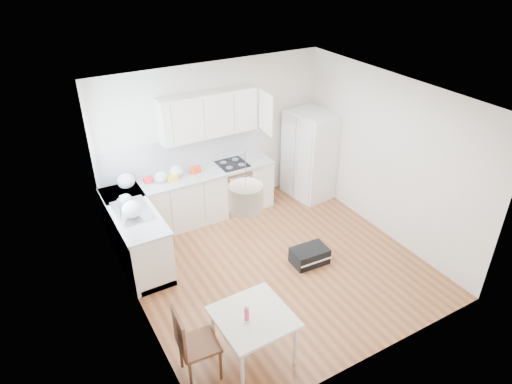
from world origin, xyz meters
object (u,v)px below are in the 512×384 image
refrigerator (311,155)px  gym_bag (310,256)px  dining_table (253,320)px  dining_chair (199,343)px

refrigerator → gym_bag: (-1.26, -1.78, -0.71)m
refrigerator → dining_table: size_ratio=1.94×
dining_table → dining_chair: size_ratio=0.87×
dining_chair → gym_bag: (2.31, 1.06, -0.37)m
refrigerator → dining_chair: refrigerator is taller
refrigerator → dining_chair: 4.58m
dining_table → refrigerator: bearing=43.7°
gym_bag → refrigerator: bearing=57.8°
refrigerator → dining_table: bearing=-141.5°
refrigerator → dining_table: (-2.92, -2.93, -0.24)m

